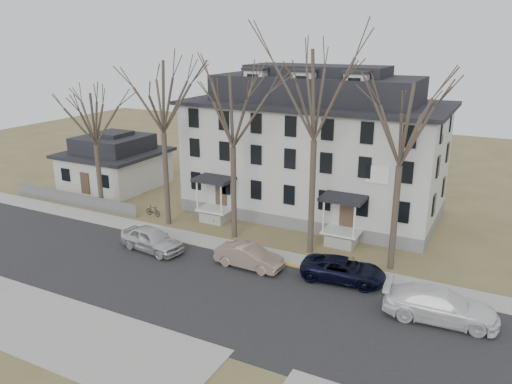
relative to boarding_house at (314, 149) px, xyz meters
The scene contains 19 objects.
ground 18.85m from the boarding_house, 83.64° to the right, with size 120.00×120.00×0.00m, color olive.
main_road 16.96m from the boarding_house, 82.85° to the right, with size 120.00×10.00×0.04m, color #27272A.
far_sidewalk 11.49m from the boarding_house, 78.64° to the right, with size 120.00×2.00×0.08m, color #A09F97.
near_sidewalk_left 24.33m from the boarding_house, 104.65° to the right, with size 20.00×5.00×0.08m, color #A09F97.
yellow_curb 13.99m from the boarding_house, 57.18° to the right, with size 14.00×0.25×0.06m, color gold.
boarding_house is the anchor object (origin of this frame).
small_house 20.34m from the boarding_house, behind, with size 8.70×8.70×5.00m.
fence 21.48m from the boarding_house, 156.01° to the right, with size 14.00×0.06×1.20m, color gray.
tree_far_left 13.12m from the boarding_house, 137.82° to the right, with size 8.40×8.40×13.72m.
tree_mid_left 9.66m from the boarding_house, 110.20° to the right, with size 7.80×7.80×12.74m.
tree_center 10.39m from the boarding_house, 69.80° to the right, with size 9.00×9.00×14.70m.
tree_mid_right 12.51m from the boarding_house, 43.81° to the right, with size 7.80×7.80×12.74m.
tree_bungalow 18.17m from the boarding_house, 152.99° to the right, with size 6.60×6.60×10.78m.
car_silver 15.32m from the boarding_house, 117.64° to the right, with size 1.94×4.83×1.65m, color silver.
car_tan 13.07m from the boarding_house, 88.18° to the right, with size 1.56×4.46×1.47m, color gray.
car_navy 13.71m from the boarding_house, 60.61° to the right, with size 2.33×5.06×1.41m, color black.
car_white 18.46m from the boarding_house, 47.23° to the right, with size 2.35×5.78×1.68m, color white.
bicycle_left 10.23m from the boarding_house, 135.41° to the right, with size 0.67×1.92×1.01m, color black.
bicycle_right 14.24m from the boarding_house, 146.20° to the right, with size 0.43×1.51×0.91m, color black.
Camera 1 is at (12.14, -19.96, 14.21)m, focal length 35.00 mm.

